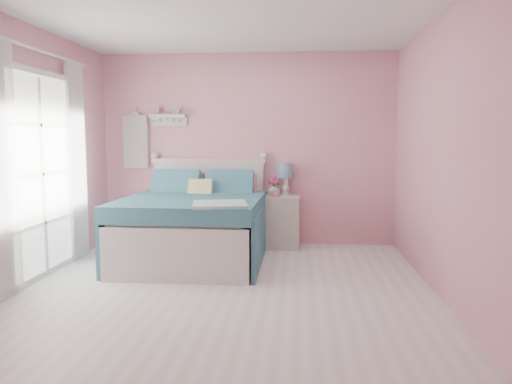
# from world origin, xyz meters

# --- Properties ---
(floor) EXTENTS (4.50, 4.50, 0.00)m
(floor) POSITION_xyz_m (0.00, 0.00, 0.00)
(floor) COLOR silver
(floor) RESTS_ON ground
(room_shell) EXTENTS (4.50, 4.50, 4.50)m
(room_shell) POSITION_xyz_m (0.00, 0.00, 1.58)
(room_shell) COLOR pink
(room_shell) RESTS_ON floor
(bed) EXTENTS (1.63, 2.03, 1.17)m
(bed) POSITION_xyz_m (-0.53, 1.23, 0.40)
(bed) COLOR silver
(bed) RESTS_ON floor
(nightstand) EXTENTS (0.48, 0.47, 0.69)m
(nightstand) POSITION_xyz_m (0.48, 1.99, 0.35)
(nightstand) COLOR beige
(nightstand) RESTS_ON floor
(table_lamp) EXTENTS (0.21, 0.21, 0.42)m
(table_lamp) POSITION_xyz_m (0.52, 2.10, 0.99)
(table_lamp) COLOR white
(table_lamp) RESTS_ON nightstand
(vase) EXTENTS (0.19, 0.19, 0.16)m
(vase) POSITION_xyz_m (0.38, 2.03, 0.77)
(vase) COLOR white
(vase) RESTS_ON nightstand
(teacup) EXTENTS (0.12, 0.12, 0.09)m
(teacup) POSITION_xyz_m (0.41, 1.86, 0.73)
(teacup) COLOR #D28D96
(teacup) RESTS_ON nightstand
(roses) EXTENTS (0.14, 0.11, 0.12)m
(roses) POSITION_xyz_m (0.37, 2.03, 0.89)
(roses) COLOR #DA4A84
(roses) RESTS_ON vase
(wall_shelf) EXTENTS (0.50, 0.15, 0.25)m
(wall_shelf) POSITION_xyz_m (-1.09, 2.19, 1.73)
(wall_shelf) COLOR silver
(wall_shelf) RESTS_ON room_shell
(hanging_dress) EXTENTS (0.34, 0.03, 0.72)m
(hanging_dress) POSITION_xyz_m (-1.55, 2.18, 1.40)
(hanging_dress) COLOR white
(hanging_dress) RESTS_ON room_shell
(french_door) EXTENTS (0.04, 1.32, 2.16)m
(french_door) POSITION_xyz_m (-1.97, 0.40, 1.07)
(french_door) COLOR silver
(french_door) RESTS_ON floor
(curtain_near) EXTENTS (0.04, 0.40, 2.32)m
(curtain_near) POSITION_xyz_m (-1.92, -0.34, 1.18)
(curtain_near) COLOR white
(curtain_near) RESTS_ON floor
(curtain_far) EXTENTS (0.04, 0.40, 2.32)m
(curtain_far) POSITION_xyz_m (-1.92, 1.14, 1.18)
(curtain_far) COLOR white
(curtain_far) RESTS_ON floor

